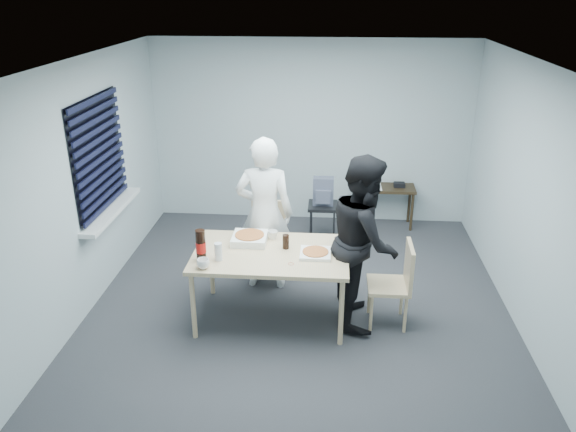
# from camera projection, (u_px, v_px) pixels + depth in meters

# --- Properties ---
(room) EXTENTS (5.00, 5.00, 5.00)m
(room) POSITION_uv_depth(u_px,v_px,m) (103.00, 164.00, 6.14)
(room) COLOR #323136
(room) RESTS_ON ground
(dining_table) EXTENTS (1.56, 0.99, 0.76)m
(dining_table) POSITION_uv_depth(u_px,v_px,m) (271.00, 257.00, 5.68)
(dining_table) COLOR tan
(dining_table) RESTS_ON ground
(chair_far) EXTENTS (0.42, 0.42, 0.89)m
(chair_far) POSITION_uv_depth(u_px,v_px,m) (269.00, 233.00, 6.69)
(chair_far) COLOR tan
(chair_far) RESTS_ON ground
(chair_right) EXTENTS (0.42, 0.42, 0.89)m
(chair_right) POSITION_uv_depth(u_px,v_px,m) (397.00, 279.00, 5.65)
(chair_right) COLOR tan
(chair_right) RESTS_ON ground
(person_white) EXTENTS (0.65, 0.42, 1.77)m
(person_white) POSITION_uv_depth(u_px,v_px,m) (265.00, 214.00, 6.26)
(person_white) COLOR white
(person_white) RESTS_ON ground
(person_black) EXTENTS (0.47, 0.86, 1.77)m
(person_black) POSITION_uv_depth(u_px,v_px,m) (364.00, 241.00, 5.61)
(person_black) COLOR black
(person_black) RESTS_ON ground
(side_table) EXTENTS (0.89, 0.40, 0.59)m
(side_table) POSITION_uv_depth(u_px,v_px,m) (383.00, 192.00, 7.99)
(side_table) COLOR #312416
(side_table) RESTS_ON ground
(stool) EXTENTS (0.39, 0.39, 0.54)m
(stool) POSITION_uv_depth(u_px,v_px,m) (323.00, 212.00, 7.51)
(stool) COLOR black
(stool) RESTS_ON ground
(backpack) EXTENTS (0.27, 0.20, 0.38)m
(backpack) POSITION_uv_depth(u_px,v_px,m) (323.00, 192.00, 7.38)
(backpack) COLOR #555963
(backpack) RESTS_ON stool
(pizza_box_a) EXTENTS (0.36, 0.36, 0.09)m
(pizza_box_a) POSITION_uv_depth(u_px,v_px,m) (250.00, 238.00, 5.87)
(pizza_box_a) COLOR white
(pizza_box_a) RESTS_ON dining_table
(pizza_box_b) EXTENTS (0.31, 0.31, 0.04)m
(pizza_box_b) POSITION_uv_depth(u_px,v_px,m) (315.00, 253.00, 5.59)
(pizza_box_b) COLOR white
(pizza_box_b) RESTS_ON dining_table
(mug_a) EXTENTS (0.17, 0.17, 0.10)m
(mug_a) POSITION_uv_depth(u_px,v_px,m) (203.00, 264.00, 5.32)
(mug_a) COLOR white
(mug_a) RESTS_ON dining_table
(mug_b) EXTENTS (0.10, 0.10, 0.09)m
(mug_b) POSITION_uv_depth(u_px,v_px,m) (273.00, 235.00, 5.93)
(mug_b) COLOR white
(mug_b) RESTS_ON dining_table
(cola_glass) EXTENTS (0.09, 0.09, 0.15)m
(cola_glass) POSITION_uv_depth(u_px,v_px,m) (286.00, 242.00, 5.71)
(cola_glass) COLOR black
(cola_glass) RESTS_ON dining_table
(soda_bottle) EXTENTS (0.10, 0.10, 0.32)m
(soda_bottle) POSITION_uv_depth(u_px,v_px,m) (201.00, 246.00, 5.44)
(soda_bottle) COLOR black
(soda_bottle) RESTS_ON dining_table
(plastic_cups) EXTENTS (0.08, 0.08, 0.18)m
(plastic_cups) POSITION_uv_depth(u_px,v_px,m) (218.00, 252.00, 5.47)
(plastic_cups) COLOR silver
(plastic_cups) RESTS_ON dining_table
(rubber_band) EXTENTS (0.07, 0.07, 0.00)m
(rubber_band) POSITION_uv_depth(u_px,v_px,m) (291.00, 264.00, 5.42)
(rubber_band) COLOR red
(rubber_band) RESTS_ON dining_table
(papers) EXTENTS (0.34, 0.39, 0.01)m
(papers) POSITION_uv_depth(u_px,v_px,m) (373.00, 187.00, 7.95)
(papers) COLOR white
(papers) RESTS_ON side_table
(black_box) EXTENTS (0.18, 0.16, 0.07)m
(black_box) POSITION_uv_depth(u_px,v_px,m) (399.00, 185.00, 7.93)
(black_box) COLOR black
(black_box) RESTS_ON side_table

